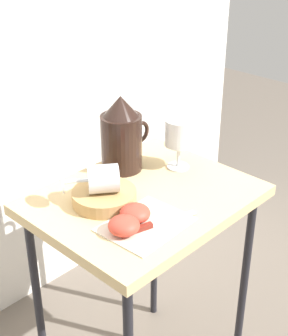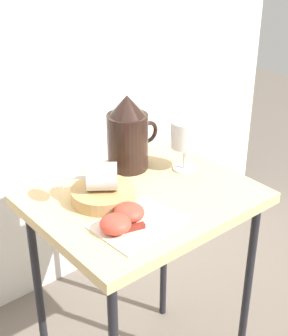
{
  "view_description": "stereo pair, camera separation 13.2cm",
  "coord_description": "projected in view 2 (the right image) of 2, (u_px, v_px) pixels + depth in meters",
  "views": [
    {
      "loc": [
        -0.84,
        -0.81,
        1.4
      ],
      "look_at": [
        0.0,
        0.0,
        0.78
      ],
      "focal_mm": 54.98,
      "sensor_mm": 36.0,
      "label": 1
    },
    {
      "loc": [
        -0.75,
        -0.9,
        1.4
      ],
      "look_at": [
        0.0,
        0.0,
        0.78
      ],
      "focal_mm": 54.98,
      "sensor_mm": 36.0,
      "label": 2
    }
  ],
  "objects": [
    {
      "name": "apple_half_left",
      "position": [
        115.0,
        224.0,
        1.2
      ],
      "size": [
        0.08,
        0.08,
        0.04
      ],
      "primitive_type": "ellipsoid",
      "color": "#CC3D2D",
      "rests_on": "linen_napkin"
    },
    {
      "name": "wine_glass_upright",
      "position": [
        185.0,
        137.0,
        1.44
      ],
      "size": [
        0.08,
        0.08,
        0.15
      ],
      "color": "silver",
      "rests_on": "table"
    },
    {
      "name": "basket_tray",
      "position": [
        103.0,
        195.0,
        1.33
      ],
      "size": [
        0.17,
        0.17,
        0.03
      ],
      "primitive_type": "cylinder",
      "color": "tan",
      "rests_on": "table"
    },
    {
      "name": "pitcher",
      "position": [
        128.0,
        139.0,
        1.46
      ],
      "size": [
        0.17,
        0.12,
        0.22
      ],
      "color": "black",
      "rests_on": "table"
    },
    {
      "name": "linen_napkin",
      "position": [
        139.0,
        224.0,
        1.23
      ],
      "size": [
        0.21,
        0.17,
        0.0
      ],
      "primitive_type": "cube",
      "rotation": [
        0.0,
        0.0,
        0.05
      ],
      "color": "beige",
      "rests_on": "table"
    },
    {
      "name": "apple_half_right",
      "position": [
        129.0,
        212.0,
        1.24
      ],
      "size": [
        0.08,
        0.08,
        0.04
      ],
      "primitive_type": "ellipsoid",
      "color": "#CC3D2D",
      "rests_on": "linen_napkin"
    },
    {
      "name": "table",
      "position": [
        144.0,
        218.0,
        1.4
      ],
      "size": [
        0.57,
        0.45,
        0.7
      ],
      "color": "tan",
      "rests_on": "ground_plane"
    },
    {
      "name": "curtain_drape",
      "position": [
        17.0,
        5.0,
        1.6
      ],
      "size": [
        2.4,
        0.03,
        2.2
      ],
      "primitive_type": "cube",
      "color": "silver",
      "rests_on": "ground_plane"
    },
    {
      "name": "wine_glass_tipped_near",
      "position": [
        100.0,
        176.0,
        1.3
      ],
      "size": [
        0.15,
        0.14,
        0.07
      ],
      "color": "silver",
      "rests_on": "basket_tray"
    },
    {
      "name": "knife",
      "position": [
        140.0,
        226.0,
        1.22
      ],
      "size": [
        0.2,
        0.07,
        0.01
      ],
      "color": "silver",
      "rests_on": "linen_napkin"
    }
  ]
}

